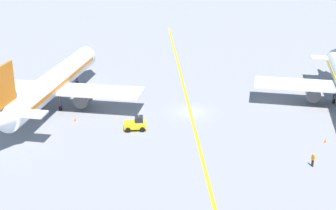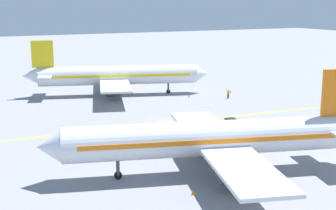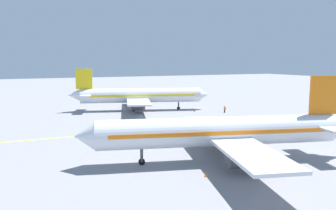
{
  "view_description": "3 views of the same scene",
  "coord_description": "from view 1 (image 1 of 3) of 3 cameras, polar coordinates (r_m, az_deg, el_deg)",
  "views": [
    {
      "loc": [
        -10.05,
        -64.15,
        26.51
      ],
      "look_at": [
        -3.58,
        -1.99,
        2.07
      ],
      "focal_mm": 50.0,
      "sensor_mm": 36.0,
      "label": 1
    },
    {
      "loc": [
        -59.92,
        29.2,
        17.38
      ],
      "look_at": [
        -1.45,
        0.75,
        3.13
      ],
      "focal_mm": 50.0,
      "sensor_mm": 36.0,
      "label": 2
    },
    {
      "loc": [
        -53.66,
        27.49,
        12.4
      ],
      "look_at": [
        4.22,
        0.57,
        3.83
      ],
      "focal_mm": 35.0,
      "sensor_mm": 36.0,
      "label": 3
    }
  ],
  "objects": [
    {
      "name": "baggage_tug_white",
      "position": [
        63.93,
        -3.96,
        -2.3
      ],
      "size": [
        3.03,
        1.8,
        2.11
      ],
      "color": "gold",
      "rests_on": "ground"
    },
    {
      "name": "traffic_cone_far_edge",
      "position": [
        63.81,
        18.62,
        -4.12
      ],
      "size": [
        0.32,
        0.32,
        0.55
      ],
      "primitive_type": "cone",
      "color": "orange",
      "rests_on": "ground"
    },
    {
      "name": "airplane_at_gate",
      "position": [
        73.22,
        -13.88,
        2.58
      ],
      "size": [
        28.36,
        34.95,
        10.6
      ],
      "color": "silver",
      "rests_on": "ground"
    },
    {
      "name": "traffic_cone_mid_apron",
      "position": [
        79.43,
        -16.1,
        1.21
      ],
      "size": [
        0.32,
        0.32,
        0.55
      ],
      "primitive_type": "cone",
      "color": "orange",
      "rests_on": "ground"
    },
    {
      "name": "apron_yellow_centreline",
      "position": [
        70.14,
        2.74,
        -0.87
      ],
      "size": [
        6.65,
        119.86,
        0.01
      ],
      "primitive_type": "cube",
      "rotation": [
        0.0,
        0.0,
        -0.05
      ],
      "color": "yellow",
      "rests_on": "ground"
    },
    {
      "name": "ground_plane",
      "position": [
        70.14,
        2.74,
        -0.87
      ],
      "size": [
        400.0,
        400.0,
        0.0
      ],
      "primitive_type": "plane",
      "color": "gray"
    },
    {
      "name": "traffic_cone_near_nose",
      "position": [
        68.17,
        -11.26,
        -1.71
      ],
      "size": [
        0.32,
        0.32,
        0.55
      ],
      "primitive_type": "cone",
      "color": "orange",
      "rests_on": "ground"
    },
    {
      "name": "ground_crew_worker",
      "position": [
        57.04,
        17.26,
        -6.36
      ],
      "size": [
        0.29,
        0.57,
        1.68
      ],
      "color": "#23232D",
      "rests_on": "ground"
    }
  ]
}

